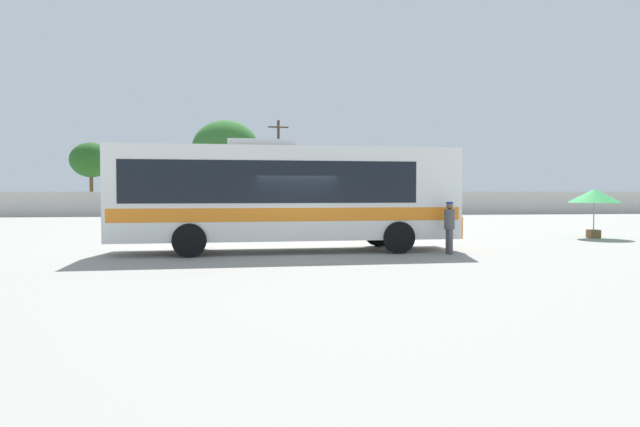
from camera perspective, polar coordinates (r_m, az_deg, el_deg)
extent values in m
plane|color=gray|center=(28.41, -4.26, -1.82)|extent=(300.00, 300.00, 0.00)
cube|color=beige|center=(48.04, -5.57, 1.01)|extent=(80.00, 0.30, 1.99)
cube|color=white|center=(18.88, -3.40, 2.05)|extent=(11.40, 2.95, 3.01)
cube|color=black|center=(18.83, -5.11, 3.15)|extent=(9.37, 2.90, 1.33)
cube|color=orange|center=(18.89, -3.39, 0.04)|extent=(11.18, 2.96, 0.42)
cube|color=#19212D|center=(20.28, 12.79, 3.55)|extent=(0.12, 2.29, 1.57)
cube|color=orange|center=(20.31, 12.76, -1.22)|extent=(0.15, 2.50, 0.72)
cube|color=#B2B2B2|center=(18.87, -5.99, 6.99)|extent=(2.25, 1.48, 0.24)
cylinder|color=black|center=(20.79, 5.92, -1.88)|extent=(1.05, 0.34, 1.04)
cylinder|color=black|center=(18.45, 7.94, -2.41)|extent=(1.05, 0.34, 1.04)
cylinder|color=black|center=(20.08, -12.63, -2.07)|extent=(1.05, 0.34, 1.04)
cylinder|color=black|center=(17.64, -13.07, -2.66)|extent=(1.05, 0.34, 1.04)
cylinder|color=#4C4C51|center=(18.57, 12.81, -2.78)|extent=(0.15, 0.15, 0.80)
cylinder|color=#4C4C51|center=(18.44, 13.06, -2.82)|extent=(0.15, 0.15, 0.80)
cylinder|color=#4C4C51|center=(18.45, 12.96, -0.57)|extent=(0.39, 0.39, 0.64)
sphere|color=brown|center=(18.44, 12.97, 0.75)|extent=(0.22, 0.22, 0.22)
cylinder|color=navy|center=(18.44, 12.97, 1.06)|extent=(0.23, 0.23, 0.07)
cylinder|color=gray|center=(26.96, 25.95, -0.06)|extent=(0.05, 0.05, 2.07)
cone|color=green|center=(26.94, 25.98, 1.63)|extent=(2.14, 2.14, 0.59)
cube|color=brown|center=(27.00, 25.92, -1.87)|extent=(0.46, 0.46, 0.36)
cube|color=silver|center=(45.03, -17.90, 0.36)|extent=(4.18, 1.95, 0.60)
cube|color=black|center=(44.99, -17.65, 1.05)|extent=(2.33, 1.74, 0.49)
cylinder|color=black|center=(44.37, -19.69, -0.08)|extent=(0.65, 0.24, 0.64)
cylinder|color=black|center=(46.11, -19.30, 0.01)|extent=(0.65, 0.24, 0.64)
cylinder|color=black|center=(44.00, -16.41, -0.06)|extent=(0.65, 0.24, 0.64)
cylinder|color=black|center=(45.75, -16.15, 0.03)|extent=(0.65, 0.24, 0.64)
cube|color=black|center=(43.66, -10.36, 0.42)|extent=(4.45, 1.84, 0.67)
cube|color=black|center=(43.64, -10.08, 1.22)|extent=(2.45, 1.68, 0.55)
cylinder|color=black|center=(42.90, -12.26, -0.07)|extent=(0.64, 0.23, 0.64)
cylinder|color=black|center=(44.66, -12.05, 0.02)|extent=(0.64, 0.23, 0.64)
cylinder|color=black|center=(42.73, -8.59, -0.05)|extent=(0.64, 0.23, 0.64)
cylinder|color=black|center=(44.49, -8.52, 0.04)|extent=(0.64, 0.23, 0.64)
cube|color=navy|center=(44.32, -2.82, 0.46)|extent=(4.56, 1.98, 0.63)
cube|color=black|center=(44.31, -2.54, 1.21)|extent=(2.54, 1.76, 0.52)
cylinder|color=black|center=(43.41, -4.61, 0.00)|extent=(0.65, 0.25, 0.64)
cylinder|color=black|center=(45.18, -4.63, 0.09)|extent=(0.65, 0.25, 0.64)
cylinder|color=black|center=(43.53, -0.95, 0.01)|extent=(0.65, 0.25, 0.64)
cylinder|color=black|center=(45.29, -1.11, 0.10)|extent=(0.65, 0.25, 0.64)
cube|color=#B7BABF|center=(45.03, 4.02, 0.50)|extent=(4.54, 1.98, 0.66)
cube|color=black|center=(44.98, 3.74, 1.26)|extent=(2.52, 1.75, 0.54)
cylinder|color=black|center=(46.14, 5.55, 0.13)|extent=(0.65, 0.25, 0.64)
cylinder|color=black|center=(44.41, 5.97, 0.04)|extent=(0.65, 0.25, 0.64)
cylinder|color=black|center=(45.71, 2.13, 0.12)|extent=(0.65, 0.25, 0.64)
cylinder|color=black|center=(43.96, 2.42, 0.03)|extent=(0.65, 0.25, 0.64)
cylinder|color=#4C3823|center=(50.28, -4.22, 4.68)|extent=(0.24, 0.24, 8.31)
cube|color=#473321|center=(50.56, -4.23, 8.70)|extent=(1.80, 0.31, 0.12)
cylinder|color=brown|center=(54.88, -22.10, 1.84)|extent=(0.32, 0.32, 3.57)
ellipsoid|color=#23561E|center=(54.96, -22.15, 5.04)|extent=(3.68, 3.68, 3.12)
cylinder|color=brown|center=(50.07, -9.49, 2.03)|extent=(0.32, 0.32, 3.71)
ellipsoid|color=#2D6628|center=(50.21, -9.51, 6.47)|extent=(5.80, 5.80, 4.93)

